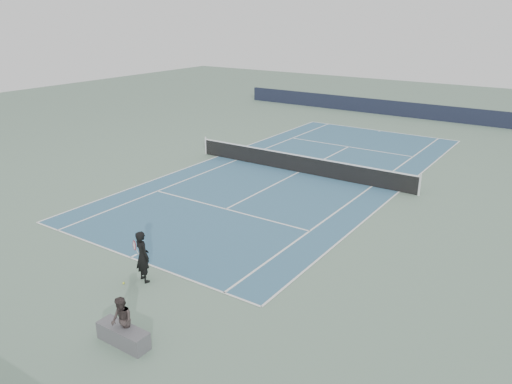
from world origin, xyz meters
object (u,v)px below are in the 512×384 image
Objects in this scene: tennis_net at (299,163)px; spectator_bench at (123,328)px; tennis_player at (143,256)px; tennis_ball at (124,283)px.

spectator_bench reaches higher than tennis_net.
tennis_player is 1.08× the size of spectator_bench.
tennis_net is at bearing 102.80° from spectator_bench.
spectator_bench is (1.93, -2.58, -0.38)m from tennis_player.
tennis_player is (1.54, -12.70, 0.35)m from tennis_net.
tennis_player reaches higher than tennis_ball.
spectator_bench is at bearing -41.59° from tennis_ball.
spectator_bench is at bearing -77.20° from tennis_net.
tennis_net is 188.65× the size of tennis_ball.
tennis_net is at bearing 96.92° from tennis_player.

